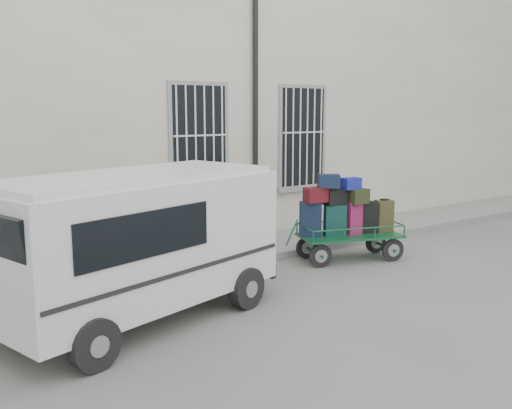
{
  "coord_description": "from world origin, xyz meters",
  "views": [
    {
      "loc": [
        -6.11,
        -7.12,
        2.88
      ],
      "look_at": [
        -0.39,
        1.0,
        1.22
      ],
      "focal_mm": 40.0,
      "sensor_mm": 36.0,
      "label": 1
    }
  ],
  "objects": [
    {
      "name": "luggage_cart",
      "position": [
        1.47,
        0.65,
        0.83
      ],
      "size": [
        2.32,
        1.45,
        1.69
      ],
      "rotation": [
        0.0,
        0.0,
        -0.32
      ],
      "color": "black",
      "rests_on": "ground"
    },
    {
      "name": "sidewalk",
      "position": [
        0.0,
        2.2,
        0.07
      ],
      "size": [
        24.0,
        1.7,
        0.15
      ],
      "primitive_type": "cube",
      "color": "gray",
      "rests_on": "ground"
    },
    {
      "name": "ground",
      "position": [
        0.0,
        0.0,
        0.0
      ],
      "size": [
        80.0,
        80.0,
        0.0
      ],
      "primitive_type": "plane",
      "color": "#62625E",
      "rests_on": "ground"
    },
    {
      "name": "van",
      "position": [
        -3.1,
        -0.05,
        1.17
      ],
      "size": [
        4.35,
        2.71,
        2.05
      ],
      "rotation": [
        0.0,
        0.0,
        0.27
      ],
      "color": "white",
      "rests_on": "ground"
    },
    {
      "name": "building",
      "position": [
        0.0,
        5.5,
        3.0
      ],
      "size": [
        24.0,
        5.15,
        6.0
      ],
      "color": "beige",
      "rests_on": "ground"
    }
  ]
}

